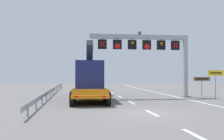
{
  "coord_description": "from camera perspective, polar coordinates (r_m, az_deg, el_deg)",
  "views": [
    {
      "loc": [
        -4.27,
        -15.72,
        2.38
      ],
      "look_at": [
        -0.71,
        10.56,
        2.81
      ],
      "focal_mm": 42.74,
      "sensor_mm": 36.0,
      "label": 1
    }
  ],
  "objects": [
    {
      "name": "exit_sign_yellow",
      "position": [
        27.73,
        21.29,
        -1.41
      ],
      "size": [
        1.6,
        0.15,
        2.77
      ],
      "color": "#9EA0A5",
      "rests_on": "ground"
    },
    {
      "name": "ground",
      "position": [
        16.46,
        7.49,
        -9.22
      ],
      "size": [
        112.0,
        112.0,
        0.0
      ],
      "primitive_type": "plane",
      "color": "slate"
    },
    {
      "name": "overhead_lane_gantry",
      "position": [
        27.87,
        8.37,
        4.88
      ],
      "size": [
        10.51,
        0.9,
        6.75
      ],
      "color": "#9EA0A5",
      "rests_on": "ground"
    },
    {
      "name": "edge_line_right",
      "position": [
        29.73,
        12.99,
        -5.48
      ],
      "size": [
        0.2,
        63.0,
        0.01
      ],
      "primitive_type": "cube",
      "color": "silver",
      "rests_on": "ground"
    },
    {
      "name": "heavy_haul_truck_orange",
      "position": [
        27.23,
        -4.92,
        -1.74
      ],
      "size": [
        3.48,
        14.14,
        5.3
      ],
      "color": "orange",
      "rests_on": "ground"
    },
    {
      "name": "lane_markings",
      "position": [
        37.52,
        -0.64,
        -4.55
      ],
      "size": [
        0.2,
        57.47,
        0.01
      ],
      "color": "silver",
      "rests_on": "ground"
    },
    {
      "name": "guardrail_left",
      "position": [
        32.7,
        -12.46,
        -4.09
      ],
      "size": [
        0.13,
        37.63,
        0.76
      ],
      "color": "#999EA3",
      "rests_on": "ground"
    },
    {
      "name": "tourist_info_sign_brown",
      "position": [
        30.45,
        18.66,
        -2.3
      ],
      "size": [
        1.85,
        0.15,
        2.08
      ],
      "color": "#9EA0A5",
      "rests_on": "ground"
    }
  ]
}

